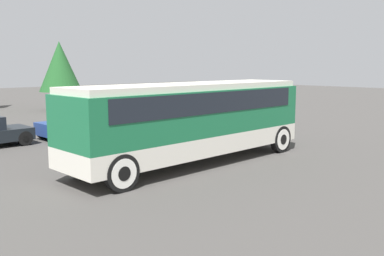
{
  "coord_description": "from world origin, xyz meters",
  "views": [
    {
      "loc": [
        -11.12,
        -11.27,
        3.7
      ],
      "look_at": [
        0.0,
        0.0,
        1.36
      ],
      "focal_mm": 40.0,
      "sensor_mm": 36.0,
      "label": 1
    }
  ],
  "objects": [
    {
      "name": "ground_plane",
      "position": [
        0.0,
        0.0,
        0.0
      ],
      "size": [
        120.0,
        120.0,
        0.0
      ],
      "primitive_type": "plane",
      "color": "#423F3D"
    },
    {
      "name": "tour_bus",
      "position": [
        0.1,
        -0.0,
        1.84
      ],
      "size": [
        10.25,
        2.59,
        3.03
      ],
      "color": "silver",
      "rests_on": "ground_plane"
    },
    {
      "name": "tree_right",
      "position": [
        6.06,
        21.63,
        3.58
      ],
      "size": [
        3.45,
        3.45,
        5.64
      ],
      "color": "brown",
      "rests_on": "ground_plane"
    },
    {
      "name": "parked_car_mid",
      "position": [
        0.11,
        8.49,
        0.69
      ],
      "size": [
        4.09,
        1.96,
        1.4
      ],
      "color": "navy",
      "rests_on": "ground_plane"
    },
    {
      "name": "parked_car_near",
      "position": [
        0.33,
        4.66,
        0.74
      ],
      "size": [
        4.45,
        1.89,
        1.51
      ],
      "color": "#2D5638",
      "rests_on": "ground_plane"
    }
  ]
}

